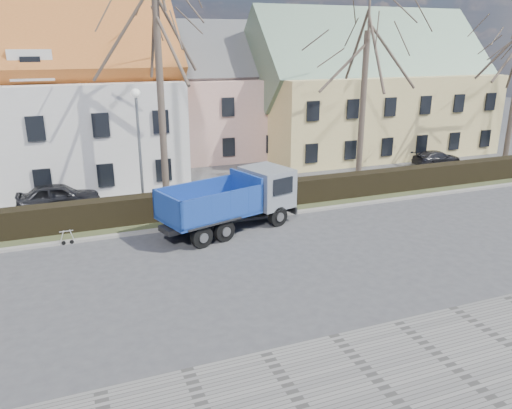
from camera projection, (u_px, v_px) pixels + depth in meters
name	position (u px, v px, depth m)	size (l,w,h in m)	color
ground	(259.00, 259.00, 20.15)	(120.00, 120.00, 0.00)	#3F3F41
sidewalk_near	(383.00, 387.00, 12.60)	(80.00, 5.00, 0.08)	gray
curb_far	(224.00, 222.00, 24.21)	(80.00, 0.30, 0.12)	gray
grass_strip	(215.00, 212.00, 25.63)	(80.00, 3.00, 0.10)	#3C4426
hedge	(216.00, 202.00, 25.26)	(60.00, 0.90, 1.30)	black
building_pink	(211.00, 102.00, 38.01)	(10.80, 8.80, 8.00)	#C8988E
building_yellow	(368.00, 97.00, 39.42)	(18.80, 10.80, 8.50)	#DDC479
tree_1	(160.00, 85.00, 25.03)	(9.20, 9.20, 12.65)	brown
tree_2	(364.00, 93.00, 29.43)	(8.00, 8.00, 11.00)	brown
dump_truck	(225.00, 203.00, 22.79)	(6.78, 2.52, 2.71)	navy
streetlight	(140.00, 154.00, 24.18)	(0.50, 0.50, 6.38)	gray
cart_frame	(61.00, 237.00, 21.43)	(0.78, 0.45, 0.71)	silver
parked_car_a	(59.00, 196.00, 25.97)	(1.66, 4.12, 1.40)	black
parked_car_b	(437.00, 158.00, 35.37)	(1.48, 3.64, 1.06)	black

